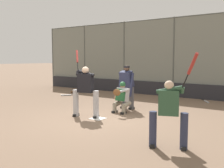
% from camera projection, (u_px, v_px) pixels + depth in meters
% --- Properties ---
extents(ground_plane, '(160.00, 160.00, 0.00)m').
position_uv_depth(ground_plane, '(98.00, 119.00, 8.55)').
color(ground_plane, '#7A604C').
extents(home_plate_marker, '(0.43, 0.43, 0.01)m').
position_uv_depth(home_plate_marker, '(98.00, 118.00, 8.54)').
color(home_plate_marker, white).
rests_on(home_plate_marker, ground_plane).
extents(backstop_fence, '(18.20, 0.08, 4.06)m').
position_uv_depth(backstop_fence, '(174.00, 55.00, 13.39)').
color(backstop_fence, '#515651').
rests_on(backstop_fence, ground_plane).
extents(padding_wall, '(17.76, 0.18, 0.71)m').
position_uv_depth(padding_wall, '(172.00, 90.00, 13.48)').
color(padding_wall, '#28282D').
rests_on(padding_wall, ground_plane).
extents(batter_at_plate, '(1.14, 0.56, 2.25)m').
position_uv_depth(batter_at_plate, '(85.00, 90.00, 8.69)').
color(batter_at_plate, '#B7B7BC').
rests_on(batter_at_plate, ground_plane).
extents(catcher_behind_plate, '(0.59, 0.69, 1.13)m').
position_uv_depth(catcher_behind_plate, '(121.00, 97.00, 9.43)').
color(catcher_behind_plate, gray).
rests_on(catcher_behind_plate, ground_plane).
extents(umpire_home, '(0.68, 0.44, 1.69)m').
position_uv_depth(umpire_home, '(127.00, 86.00, 10.12)').
color(umpire_home, '#4C4C51').
rests_on(umpire_home, ground_plane).
extents(batter_on_deck, '(1.10, 0.54, 2.08)m').
position_uv_depth(batter_on_deck, '(169.00, 112.00, 5.66)').
color(batter_on_deck, '#2D334C').
rests_on(batter_on_deck, ground_plane).
extents(spare_bat_near_backstop, '(0.61, 0.73, 0.07)m').
position_uv_depth(spare_bat_near_backstop, '(67.00, 95.00, 13.77)').
color(spare_bat_near_backstop, black).
rests_on(spare_bat_near_backstop, ground_plane).
extents(spare_bat_by_padding, '(0.55, 0.74, 0.07)m').
position_uv_depth(spare_bat_by_padding, '(206.00, 101.00, 11.80)').
color(spare_bat_by_padding, black).
rests_on(spare_bat_by_padding, ground_plane).
extents(spare_bat_first_base_side, '(0.36, 0.86, 0.07)m').
position_uv_depth(spare_bat_first_base_side, '(125.00, 98.00, 12.77)').
color(spare_bat_first_base_side, black).
rests_on(spare_bat_first_base_side, ground_plane).
extents(fielding_glove_on_dirt, '(0.33, 0.25, 0.12)m').
position_uv_depth(fielding_glove_on_dirt, '(74.00, 92.00, 14.92)').
color(fielding_glove_on_dirt, brown).
rests_on(fielding_glove_on_dirt, ground_plane).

